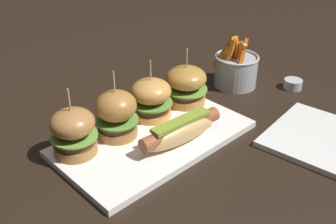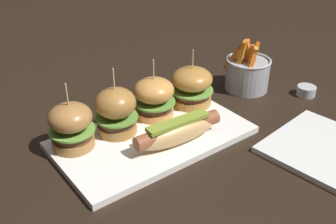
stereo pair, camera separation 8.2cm
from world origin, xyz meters
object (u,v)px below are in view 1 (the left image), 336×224
object	(u,v)px
slider_center_right	(151,98)
sauce_ramekin	(293,84)
fries_bucket	(236,69)
side_plate	(324,140)
slider_center_left	(116,114)
slider_far_left	(74,131)
hot_dog	(181,130)
slider_far_right	(186,85)
platter_main	(154,138)

from	to	relation	value
slider_center_right	sauce_ramekin	bearing A→B (deg)	-19.00
fries_bucket	side_plate	distance (m)	0.31
slider_center_left	fries_bucket	xyz separation A→B (m)	(0.39, -0.00, -0.02)
slider_center_left	fries_bucket	size ratio (longest dim) A/B	1.04
slider_far_left	fries_bucket	bearing A→B (deg)	-1.17
slider_far_left	slider_center_left	world-z (taller)	slider_center_left
hot_dog	slider_far_right	bearing A→B (deg)	40.90
slider_far_left	hot_dog	bearing A→B (deg)	-33.59
slider_far_left	slider_far_right	xyz separation A→B (m)	(0.30, -0.01, -0.00)
platter_main	slider_far_left	distance (m)	0.17
slider_center_right	slider_far_right	world-z (taller)	slider_far_right
slider_far_right	platter_main	bearing A→B (deg)	-159.85
platter_main	slider_far_right	xyz separation A→B (m)	(0.15, 0.06, 0.05)
slider_center_right	slider_far_right	xyz separation A→B (m)	(0.10, -0.01, 0.00)
platter_main	slider_far_left	world-z (taller)	slider_far_left
platter_main	slider_center_right	bearing A→B (deg)	52.23
hot_dog	slider_far_right	distance (m)	0.17
hot_dog	slider_far_left	size ratio (longest dim) A/B	1.40
hot_dog	slider_center_left	xyz separation A→B (m)	(-0.08, 0.11, 0.02)
slider_far_right	fries_bucket	world-z (taller)	slider_far_right
slider_far_left	slider_far_right	world-z (taller)	slider_far_left
slider_far_left	side_plate	distance (m)	0.51
slider_far_left	fries_bucket	size ratio (longest dim) A/B	0.99
hot_dog	sauce_ramekin	bearing A→B (deg)	-1.83
slider_far_right	sauce_ramekin	size ratio (longest dim) A/B	2.88
platter_main	slider_far_right	distance (m)	0.17
slider_center_left	slider_center_right	world-z (taller)	slider_center_left
hot_dog	sauce_ramekin	distance (m)	0.41
slider_far_right	sauce_ramekin	world-z (taller)	slider_far_right
slider_far_left	fries_bucket	world-z (taller)	slider_far_left
platter_main	slider_center_left	size ratio (longest dim) A/B	2.76
platter_main	sauce_ramekin	size ratio (longest dim) A/B	8.49
slider_far_left	slider_center_right	distance (m)	0.20
platter_main	slider_far_right	bearing A→B (deg)	20.15
slider_far_left	sauce_ramekin	size ratio (longest dim) A/B	2.93
slider_center_left	slider_far_right	bearing A→B (deg)	0.59
sauce_ramekin	side_plate	size ratio (longest dim) A/B	0.22
hot_dog	slider_far_right	world-z (taller)	slider_far_right
slider_center_right	fries_bucket	xyz separation A→B (m)	(0.28, -0.01, -0.01)
side_plate	slider_center_right	bearing A→B (deg)	123.26
slider_center_left	platter_main	bearing A→B (deg)	-45.18
slider_center_left	slider_center_right	distance (m)	0.10
hot_dog	platter_main	bearing A→B (deg)	114.00
slider_center_right	slider_far_right	bearing A→B (deg)	-4.38
platter_main	fries_bucket	distance (m)	0.34
sauce_ramekin	side_plate	world-z (taller)	sauce_ramekin
slider_center_left	side_plate	world-z (taller)	slider_center_left
fries_bucket	sauce_ramekin	size ratio (longest dim) A/B	2.95
hot_dog	side_plate	distance (m)	0.30
hot_dog	slider_center_right	xyz separation A→B (m)	(0.02, 0.12, 0.02)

